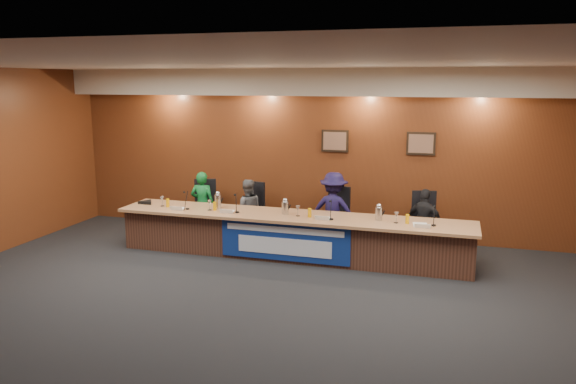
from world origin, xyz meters
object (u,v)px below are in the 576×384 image
(panelist_a, at_px, (203,204))
(carafe_left, at_px, (218,202))
(dais_body, at_px, (291,237))
(banner, at_px, (284,242))
(office_chair_c, at_px, (334,220))
(office_chair_d, at_px, (425,227))
(panelist_b, at_px, (247,210))
(carafe_right, at_px, (379,214))
(carafe_mid, at_px, (285,208))
(panelist_d, at_px, (424,222))
(speakerphone, at_px, (147,202))
(panelist_c, at_px, (334,210))
(office_chair_a, at_px, (205,211))
(office_chair_b, at_px, (249,214))

(panelist_a, distance_m, carafe_left, 0.97)
(dais_body, xyz_separation_m, banner, (0.00, -0.41, 0.03))
(office_chair_c, relative_size, office_chair_d, 1.00)
(panelist_b, height_order, carafe_right, panelist_b)
(carafe_mid, bearing_deg, panelist_d, 18.85)
(dais_body, distance_m, banner, 0.42)
(panelist_b, height_order, carafe_mid, panelist_b)
(banner, height_order, office_chair_c, banner)
(carafe_right, bearing_deg, office_chair_c, 137.10)
(speakerphone, bearing_deg, carafe_right, -0.26)
(office_chair_c, distance_m, carafe_mid, 1.17)
(office_chair_d, height_order, carafe_mid, carafe_mid)
(carafe_mid, bearing_deg, speakerphone, 178.92)
(panelist_b, relative_size, office_chair_d, 2.43)
(panelist_c, height_order, panelist_d, panelist_c)
(banner, bearing_deg, dais_body, 90.00)
(carafe_right, bearing_deg, panelist_a, 167.96)
(office_chair_c, height_order, office_chair_d, same)
(office_chair_c, bearing_deg, speakerphone, -156.69)
(office_chair_a, height_order, office_chair_c, same)
(office_chair_c, bearing_deg, carafe_right, -33.38)
(panelist_d, xyz_separation_m, carafe_mid, (-2.27, -0.78, 0.28))
(office_chair_a, xyz_separation_m, office_chair_d, (4.18, 0.00, 0.00))
(office_chair_a, bearing_deg, carafe_left, -71.46)
(panelist_b, height_order, panelist_c, panelist_c)
(dais_body, bearing_deg, carafe_left, 177.89)
(panelist_a, relative_size, panelist_b, 1.09)
(panelist_a, bearing_deg, banner, 143.29)
(office_chair_d, xyz_separation_m, speakerphone, (-4.96, -0.83, 0.30))
(panelist_a, distance_m, carafe_mid, 2.07)
(dais_body, bearing_deg, office_chair_b, 142.15)
(panelist_a, xyz_separation_m, panelist_d, (4.18, 0.00, -0.05))
(office_chair_b, bearing_deg, carafe_right, -6.91)
(panelist_a, xyz_separation_m, speakerphone, (-0.78, -0.73, 0.14))
(banner, distance_m, speakerphone, 2.86)
(carafe_mid, bearing_deg, office_chair_c, 52.52)
(panelist_c, distance_m, office_chair_c, 0.23)
(carafe_right, bearing_deg, carafe_mid, -178.86)
(office_chair_b, distance_m, office_chair_c, 1.66)
(panelist_a, relative_size, panelist_d, 1.09)
(office_chair_b, relative_size, office_chair_c, 1.00)
(office_chair_d, bearing_deg, speakerphone, 178.46)
(panelist_c, xyz_separation_m, carafe_left, (-1.94, -0.70, 0.18))
(banner, bearing_deg, carafe_right, 15.80)
(dais_body, height_order, office_chair_a, dais_body)
(carafe_left, bearing_deg, panelist_a, 132.45)
(office_chair_c, bearing_deg, panelist_c, -80.48)
(panelist_d, bearing_deg, office_chair_a, 19.66)
(panelist_a, bearing_deg, panelist_d, 173.29)
(panelist_a, height_order, speakerphone, panelist_a)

